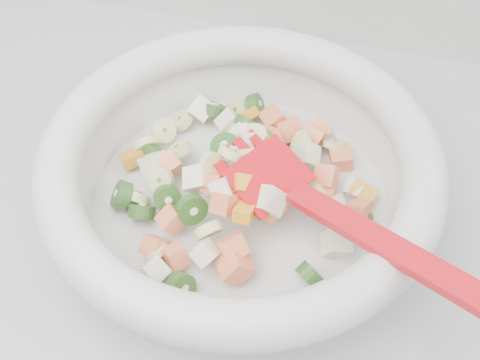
# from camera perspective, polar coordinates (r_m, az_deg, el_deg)

# --- Properties ---
(mixing_bowl) EXTENTS (0.41, 0.36, 0.13)m
(mixing_bowl) POSITION_cam_1_polar(r_m,az_deg,el_deg) (0.54, 0.05, 0.54)
(mixing_bowl) COLOR silver
(mixing_bowl) RESTS_ON counter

